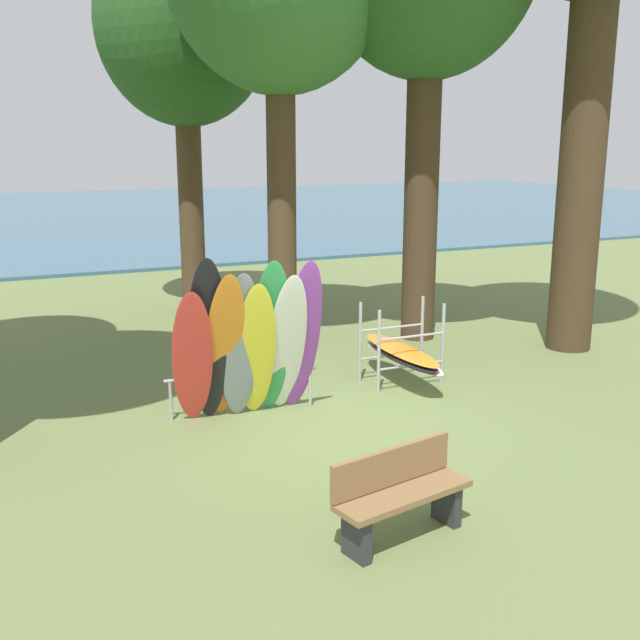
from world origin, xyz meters
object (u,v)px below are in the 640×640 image
leaning_board_pile (249,346)px  board_storage_rack (402,353)px  tree_mid_behind (184,26)px  park_bench (400,492)px

leaning_board_pile → board_storage_rack: bearing=12.9°
tree_mid_behind → board_storage_rack: size_ratio=3.79×
leaning_board_pile → board_storage_rack: size_ratio=1.07×
leaning_board_pile → board_storage_rack: leaning_board_pile is taller
leaning_board_pile → board_storage_rack: 2.78m
leaning_board_pile → park_bench: bearing=-85.2°
board_storage_rack → park_bench: 4.70m
park_bench → board_storage_rack: bearing=59.7°
board_storage_rack → leaning_board_pile: bearing=-167.1°
tree_mid_behind → leaning_board_pile: tree_mid_behind is taller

